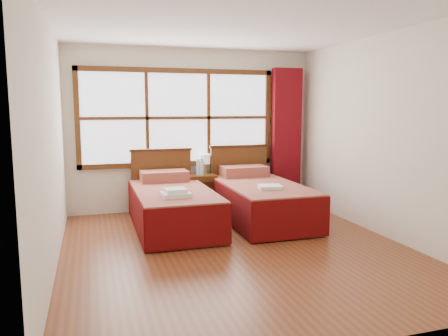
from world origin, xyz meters
name	(u,v)px	position (x,y,z in m)	size (l,w,h in m)	color
floor	(237,249)	(0.00, 0.00, 0.00)	(4.50, 4.50, 0.00)	brown
ceiling	(238,22)	(0.00, 0.00, 2.60)	(4.50, 4.50, 0.00)	white
wall_back	(193,130)	(0.00, 2.25, 1.30)	(4.00, 4.00, 0.00)	silver
wall_left	(50,144)	(-2.00, 0.00, 1.30)	(4.50, 4.50, 0.00)	silver
wall_right	(385,136)	(2.00, 0.00, 1.30)	(4.50, 4.50, 0.00)	silver
window	(178,118)	(-0.25, 2.21, 1.50)	(3.16, 0.06, 1.56)	white
curtain	(286,137)	(1.60, 2.11, 1.17)	(0.50, 0.16, 2.30)	maroon
bed_left	(172,205)	(-0.55, 1.20, 0.31)	(1.05, 2.07, 1.02)	#381A0B
bed_right	(259,199)	(0.75, 1.20, 0.32)	(1.08, 2.10, 1.05)	#381A0B
nightstand	(201,193)	(0.06, 1.99, 0.30)	(0.45, 0.45, 0.60)	#512D11
towels_left	(176,193)	(-0.61, 0.63, 0.59)	(0.37, 0.33, 0.10)	white
towels_right	(270,187)	(0.72, 0.72, 0.58)	(0.35, 0.32, 0.05)	white
lamp	(205,160)	(0.17, 2.12, 0.82)	(0.16, 0.16, 0.31)	gold
bottle_near	(198,168)	(0.01, 1.94, 0.72)	(0.07, 0.07, 0.26)	#ACC8DD
bottle_far	(202,168)	(0.06, 1.92, 0.72)	(0.07, 0.07, 0.26)	#ACC8DD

